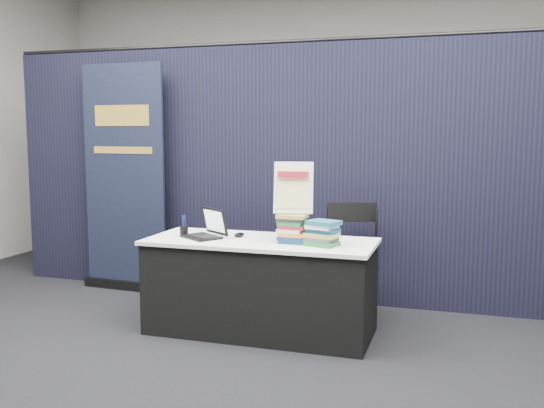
{
  "coord_description": "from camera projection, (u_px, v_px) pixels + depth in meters",
  "views": [
    {
      "loc": [
        1.51,
        -3.9,
        1.6
      ],
      "look_at": [
        0.1,
        0.55,
        1.04
      ],
      "focal_mm": 40.0,
      "sensor_mm": 36.0,
      "label": 1
    }
  ],
  "objects": [
    {
      "name": "brochure_left",
      "position": [
        183.0,
        238.0,
        4.84
      ],
      "size": [
        0.3,
        0.23,
        0.0
      ],
      "primitive_type": "cube",
      "rotation": [
        0.0,
        0.0,
        -0.12
      ],
      "color": "silver",
      "rests_on": "display_table"
    },
    {
      "name": "info_sign",
      "position": [
        293.0,
        188.0,
        4.6
      ],
      "size": [
        0.32,
        0.18,
        0.41
      ],
      "rotation": [
        0.0,
        0.0,
        0.2
      ],
      "color": "black",
      "rests_on": "book_stack_tall"
    },
    {
      "name": "drape_partition",
      "position": [
        296.0,
        174.0,
        5.7
      ],
      "size": [
        6.0,
        0.08,
        2.4
      ],
      "primitive_type": "cube",
      "color": "black",
      "rests_on": "floor"
    },
    {
      "name": "pen_cup",
      "position": [
        184.0,
        231.0,
        4.91
      ],
      "size": [
        0.07,
        0.07,
        0.09
      ],
      "primitive_type": "cylinder",
      "rotation": [
        0.0,
        0.0,
        0.11
      ],
      "color": "black",
      "rests_on": "display_table"
    },
    {
      "name": "brochure_right",
      "position": [
        208.0,
        238.0,
        4.84
      ],
      "size": [
        0.32,
        0.23,
        0.0
      ],
      "primitive_type": "cube",
      "rotation": [
        0.0,
        0.0,
        0.01
      ],
      "color": "silver",
      "rests_on": "display_table"
    },
    {
      "name": "book_stack_short",
      "position": [
        323.0,
        233.0,
        4.51
      ],
      "size": [
        0.26,
        0.23,
        0.19
      ],
      "rotation": [
        0.0,
        0.0,
        -0.29
      ],
      "color": "#1E7034",
      "rests_on": "display_table"
    },
    {
      "name": "floor",
      "position": [
        236.0,
        356.0,
        4.33
      ],
      "size": [
        8.0,
        8.0,
        0.0
      ],
      "primitive_type": "plane",
      "color": "black",
      "rests_on": "ground"
    },
    {
      "name": "wall_back",
      "position": [
        345.0,
        119.0,
        7.91
      ],
      "size": [
        8.0,
        0.02,
        3.5
      ],
      "primitive_type": "cube",
      "color": "#AAA8A1",
      "rests_on": "floor"
    },
    {
      "name": "mouse",
      "position": [
        239.0,
        235.0,
        4.89
      ],
      "size": [
        0.09,
        0.12,
        0.03
      ],
      "primitive_type": "ellipsoid",
      "rotation": [
        0.0,
        0.0,
        -0.19
      ],
      "color": "black",
      "rests_on": "display_table"
    },
    {
      "name": "brochure_mid",
      "position": [
        195.0,
        241.0,
        4.7
      ],
      "size": [
        0.31,
        0.25,
        0.0
      ],
      "primitive_type": "cube",
      "rotation": [
        0.0,
        0.0,
        -0.27
      ],
      "color": "white",
      "rests_on": "display_table"
    },
    {
      "name": "book_stack_tall",
      "position": [
        292.0,
        229.0,
        4.61
      ],
      "size": [
        0.21,
        0.17,
        0.22
      ],
      "rotation": [
        0.0,
        0.0,
        -0.05
      ],
      "color": "#1C5B6E",
      "rests_on": "display_table"
    },
    {
      "name": "pullup_banner",
      "position": [
        125.0,
        191.0,
        6.05
      ],
      "size": [
        0.96,
        0.16,
        2.26
      ],
      "rotation": [
        0.0,
        0.0,
        -0.06
      ],
      "color": "black",
      "rests_on": "floor"
    },
    {
      "name": "laptop",
      "position": [
        203.0,
        231.0,
        4.85
      ],
      "size": [
        0.38,
        0.4,
        0.24
      ],
      "rotation": [
        0.0,
        0.0,
        -0.61
      ],
      "color": "black",
      "rests_on": "display_table"
    },
    {
      "name": "display_table",
      "position": [
        260.0,
        286.0,
        4.81
      ],
      "size": [
        1.8,
        0.75,
        0.75
      ],
      "color": "black",
      "rests_on": "floor"
    },
    {
      "name": "stacking_chair",
      "position": [
        348.0,
        256.0,
        5.12
      ],
      "size": [
        0.57,
        0.59,
        0.99
      ],
      "rotation": [
        0.0,
        0.0,
        0.35
      ],
      "color": "black",
      "rests_on": "floor"
    }
  ]
}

